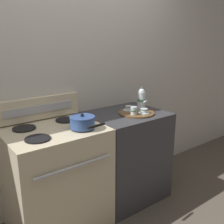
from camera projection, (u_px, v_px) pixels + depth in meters
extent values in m
plane|color=brown|center=(94.00, 208.00, 2.62)|extent=(6.00, 6.00, 0.00)
cube|color=beige|center=(73.00, 94.00, 2.58)|extent=(6.00, 0.05, 2.20)
cube|color=beige|center=(57.00, 179.00, 2.27)|extent=(0.80, 0.64, 0.92)
cylinder|color=silver|center=(75.00, 167.00, 1.95)|extent=(0.64, 0.02, 0.02)
cylinder|color=black|center=(24.00, 128.00, 2.14)|extent=(0.19, 0.19, 0.01)
cylinder|color=black|center=(66.00, 120.00, 2.37)|extent=(0.19, 0.19, 0.01)
cylinder|color=black|center=(38.00, 139.00, 1.92)|extent=(0.19, 0.19, 0.01)
cylinder|color=black|center=(83.00, 128.00, 2.15)|extent=(0.19, 0.19, 0.01)
cube|color=beige|center=(38.00, 108.00, 2.34)|extent=(0.78, 0.05, 0.20)
cube|color=#B7B7BC|center=(40.00, 109.00, 2.32)|extent=(0.64, 0.01, 0.07)
cube|color=#38383D|center=(126.00, 155.00, 2.73)|extent=(0.75, 0.64, 0.92)
cylinder|color=#335193|center=(82.00, 123.00, 2.13)|extent=(0.20, 0.20, 0.09)
cylinder|color=#335193|center=(82.00, 117.00, 2.12)|extent=(0.21, 0.21, 0.01)
sphere|color=black|center=(82.00, 115.00, 2.12)|extent=(0.03, 0.03, 0.03)
cylinder|color=black|center=(96.00, 126.00, 2.00)|extent=(0.16, 0.04, 0.02)
cylinder|color=brown|center=(136.00, 113.00, 2.58)|extent=(0.36, 0.36, 0.01)
cylinder|color=silver|center=(141.00, 101.00, 2.64)|extent=(0.08, 0.08, 0.19)
cylinder|color=#427A4C|center=(141.00, 100.00, 2.63)|extent=(0.08, 0.08, 0.03)
sphere|color=silver|center=(142.00, 92.00, 2.61)|extent=(0.07, 0.07, 0.07)
sphere|color=#427A4C|center=(142.00, 88.00, 2.60)|extent=(0.02, 0.02, 0.02)
cone|color=silver|center=(146.00, 101.00, 2.59)|extent=(0.02, 0.06, 0.05)
cylinder|color=silver|center=(129.00, 110.00, 2.65)|extent=(0.11, 0.11, 0.01)
cylinder|color=silver|center=(129.00, 108.00, 2.64)|extent=(0.07, 0.07, 0.04)
cylinder|color=#427A4C|center=(129.00, 106.00, 2.63)|extent=(0.07, 0.07, 0.01)
cylinder|color=silver|center=(144.00, 113.00, 2.54)|extent=(0.11, 0.11, 0.01)
cylinder|color=silver|center=(144.00, 111.00, 2.54)|extent=(0.07, 0.07, 0.04)
cylinder|color=#427A4C|center=(144.00, 109.00, 2.53)|extent=(0.07, 0.07, 0.01)
cylinder|color=silver|center=(134.00, 111.00, 2.50)|extent=(0.06, 0.06, 0.08)
cylinder|color=#427A4C|center=(134.00, 111.00, 2.50)|extent=(0.06, 0.06, 0.01)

